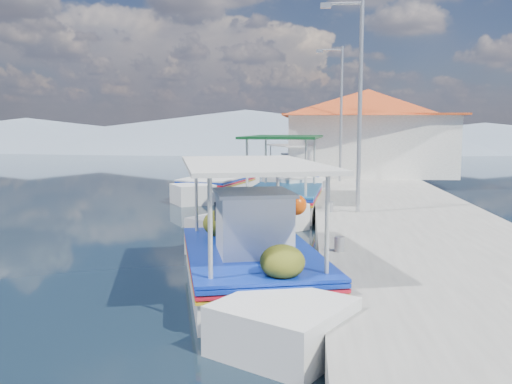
{
  "coord_description": "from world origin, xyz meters",
  "views": [
    {
      "loc": [
        3.18,
        -13.45,
        2.94
      ],
      "look_at": [
        1.85,
        0.0,
        1.3
      ],
      "focal_mm": 37.47,
      "sensor_mm": 36.0,
      "label": 1
    }
  ],
  "objects": [
    {
      "name": "ground",
      "position": [
        0.0,
        0.0,
        0.0
      ],
      "size": [
        160.0,
        160.0,
        0.0
      ],
      "primitive_type": "plane",
      "color": "black",
      "rests_on": "ground"
    },
    {
      "name": "quay",
      "position": [
        5.9,
        6.0,
        0.25
      ],
      "size": [
        5.0,
        44.0,
        0.5
      ],
      "primitive_type": "cube",
      "color": "#A7A59C",
      "rests_on": "ground"
    },
    {
      "name": "bollards",
      "position": [
        3.8,
        5.25,
        0.65
      ],
      "size": [
        0.2,
        17.2,
        0.3
      ],
      "color": "#A5A8AD",
      "rests_on": "quay"
    },
    {
      "name": "main_caique",
      "position": [
        2.17,
        -3.92,
        0.5
      ],
      "size": [
        3.59,
        7.56,
        2.58
      ],
      "rotation": [
        0.0,
        0.0,
        -0.26
      ],
      "color": "white",
      "rests_on": "ground"
    },
    {
      "name": "caique_green_canopy",
      "position": [
        2.33,
        4.69,
        0.44
      ],
      "size": [
        2.76,
        7.86,
        2.95
      ],
      "rotation": [
        0.0,
        0.0,
        0.08
      ],
      "color": "white",
      "rests_on": "ground"
    },
    {
      "name": "caique_blue_hull",
      "position": [
        -0.72,
        9.15,
        0.34
      ],
      "size": [
        3.13,
        6.92,
        1.26
      ],
      "rotation": [
        0.0,
        0.0,
        0.23
      ],
      "color": "white",
      "rests_on": "ground"
    },
    {
      "name": "caique_far",
      "position": [
        2.42,
        13.51,
        0.42
      ],
      "size": [
        3.43,
        6.09,
        2.29
      ],
      "rotation": [
        0.0,
        0.0,
        -0.37
      ],
      "color": "white",
      "rests_on": "ground"
    },
    {
      "name": "harbor_building",
      "position": [
        6.2,
        15.0,
        2.78
      ],
      "size": [
        10.49,
        10.49,
        4.4
      ],
      "color": "white",
      "rests_on": "quay"
    },
    {
      "name": "lamp_post_near",
      "position": [
        4.51,
        2.0,
        3.85
      ],
      "size": [
        1.21,
        0.14,
        6.0
      ],
      "color": "#A5A8AD",
      "rests_on": "quay"
    },
    {
      "name": "lamp_post_far",
      "position": [
        4.51,
        11.0,
        3.85
      ],
      "size": [
        1.21,
        0.14,
        6.0
      ],
      "color": "#A5A8AD",
      "rests_on": "quay"
    },
    {
      "name": "mountain_ridge",
      "position": [
        6.54,
        56.0,
        2.04
      ],
      "size": [
        171.4,
        96.0,
        5.5
      ],
      "color": "gray",
      "rests_on": "ground"
    }
  ]
}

